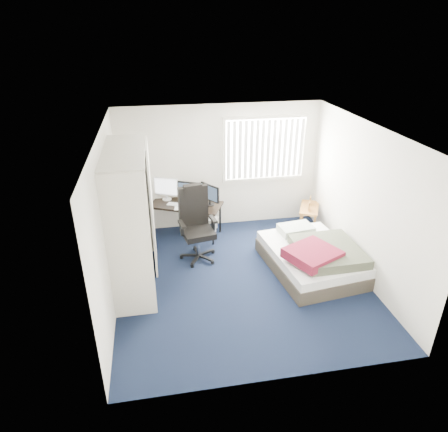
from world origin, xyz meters
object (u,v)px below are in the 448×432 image
at_px(desk, 186,201).
at_px(office_chair, 197,231).
at_px(bed, 313,257).
at_px(nightstand, 309,210).

height_order(desk, office_chair, office_chair).
distance_m(office_chair, bed, 2.08).
bearing_deg(office_chair, nightstand, 15.97).
bearing_deg(office_chair, bed, -22.89).
bearing_deg(bed, nightstand, 72.01).
distance_m(office_chair, nightstand, 2.48).
bearing_deg(nightstand, desk, 175.39).
height_order(office_chair, nightstand, office_chair).
bearing_deg(desk, bed, -40.19).
relative_size(office_chair, bed, 0.69).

